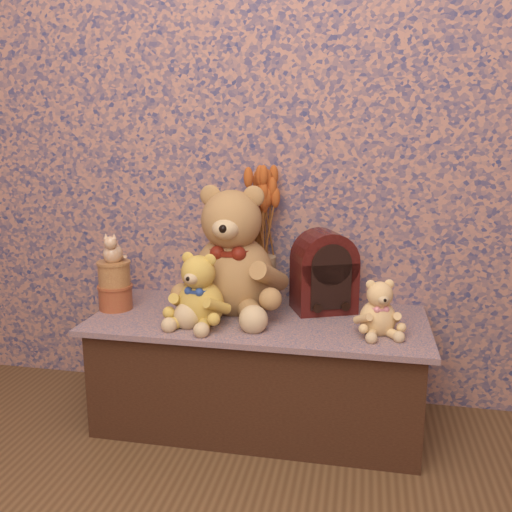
{
  "coord_description": "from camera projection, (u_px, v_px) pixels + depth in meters",
  "views": [
    {
      "loc": [
        0.36,
        -0.61,
        1.06
      ],
      "look_at": [
        0.0,
        1.19,
        0.65
      ],
      "focal_mm": 38.17,
      "sensor_mm": 36.0,
      "label": 1
    }
  ],
  "objects": [
    {
      "name": "teddy_medium",
      "position": [
        200.0,
        286.0,
        1.89
      ],
      "size": [
        0.27,
        0.3,
        0.28
      ],
      "primitive_type": null,
      "rotation": [
        0.0,
        0.0,
        -0.21
      ],
      "color": "gold",
      "rests_on": "display_shelf"
    },
    {
      "name": "display_shelf",
      "position": [
        259.0,
        370.0,
        2.03
      ],
      "size": [
        1.21,
        0.54,
        0.41
      ],
      "primitive_type": "cube",
      "color": "#374672",
      "rests_on": "ground"
    },
    {
      "name": "teddy_small",
      "position": [
        378.0,
        305.0,
        1.8
      ],
      "size": [
        0.21,
        0.23,
        0.2
      ],
      "primitive_type": null,
      "rotation": [
        0.0,
        0.0,
        0.29
      ],
      "color": "tan",
      "rests_on": "display_shelf"
    },
    {
      "name": "teddy_large",
      "position": [
        233.0,
        244.0,
        2.01
      ],
      "size": [
        0.41,
        0.49,
        0.51
      ],
      "primitive_type": null,
      "rotation": [
        0.0,
        0.0,
        0.02
      ],
      "color": "#AB7442",
      "rests_on": "display_shelf"
    },
    {
      "name": "dried_stalks",
      "position": [
        262.0,
        200.0,
        2.06
      ],
      "size": [
        0.29,
        0.29,
        0.44
      ],
      "primitive_type": null,
      "rotation": [
        0.0,
        0.0,
        0.36
      ],
      "color": "#B7501D",
      "rests_on": "ceramic_vase"
    },
    {
      "name": "biscuit_tin_upper",
      "position": [
        114.0,
        274.0,
        2.05
      ],
      "size": [
        0.15,
        0.15,
        0.09
      ],
      "primitive_type": "cylinder",
      "rotation": [
        0.0,
        0.0,
        -0.27
      ],
      "color": "#DCAF60",
      "rests_on": "biscuit_tin_lower"
    },
    {
      "name": "cat_figurine",
      "position": [
        113.0,
        247.0,
        2.03
      ],
      "size": [
        0.1,
        0.11,
        0.12
      ],
      "primitive_type": null,
      "rotation": [
        0.0,
        0.0,
        0.21
      ],
      "color": "silver",
      "rests_on": "biscuit_tin_upper"
    },
    {
      "name": "cathedral_radio",
      "position": [
        324.0,
        271.0,
        2.03
      ],
      "size": [
        0.27,
        0.23,
        0.31
      ],
      "primitive_type": null,
      "rotation": [
        0.0,
        0.0,
        0.41
      ],
      "color": "#3C0D0A",
      "rests_on": "display_shelf"
    },
    {
      "name": "ceramic_vase",
      "position": [
        261.0,
        280.0,
        2.13
      ],
      "size": [
        0.12,
        0.12,
        0.19
      ],
      "primitive_type": "cylinder",
      "rotation": [
        0.0,
        0.0,
        0.05
      ],
      "color": "tan",
      "rests_on": "display_shelf"
    },
    {
      "name": "biscuit_tin_lower",
      "position": [
        116.0,
        297.0,
        2.07
      ],
      "size": [
        0.14,
        0.14,
        0.09
      ],
      "primitive_type": "cylinder",
      "rotation": [
        0.0,
        0.0,
        -0.1
      ],
      "color": "#B66F35",
      "rests_on": "display_shelf"
    }
  ]
}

